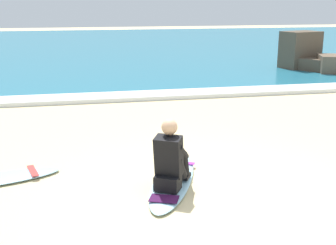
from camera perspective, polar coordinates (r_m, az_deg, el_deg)
ground_plane at (r=5.93m, az=5.41°, el=-9.56°), size 80.00×80.00×0.00m
sea at (r=25.36m, az=-8.27°, el=9.59°), size 80.00×28.00×0.10m
breaking_foam at (r=11.86m, az=-3.70°, el=3.41°), size 80.00×0.90×0.11m
surfboard_main at (r=6.36m, az=0.63°, el=-7.37°), size 1.29×2.22×0.08m
surfer_seated at (r=5.93m, az=0.33°, el=-4.91°), size 0.63×0.77×0.95m
rock_outcrop_distant at (r=16.95m, az=18.19°, el=7.79°), size 2.40×2.62×1.42m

